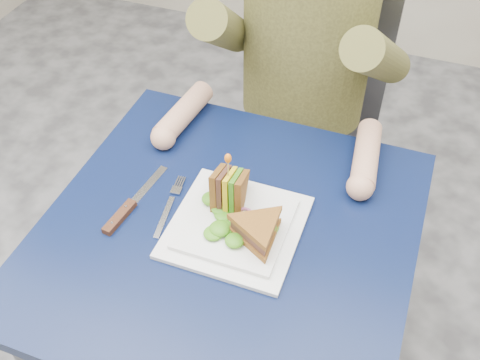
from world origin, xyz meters
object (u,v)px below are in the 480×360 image
at_px(chair, 307,111).
at_px(fork, 169,207).
at_px(diner, 308,17).
at_px(table, 228,253).
at_px(sandwich_flat, 258,230).
at_px(plate, 236,226).
at_px(sandwich_upright, 229,191).
at_px(knife, 125,211).

relative_size(chair, fork, 5.18).
bearing_deg(diner, table, -90.00).
height_order(diner, sandwich_flat, diner).
height_order(plate, sandwich_upright, sandwich_upright).
bearing_deg(table, knife, -171.40).
bearing_deg(knife, plate, 9.73).
distance_m(table, sandwich_upright, 0.14).
xyz_separation_m(diner, fork, (-0.14, -0.55, -0.18)).
bearing_deg(fork, sandwich_upright, 19.24).
bearing_deg(chair, knife, -107.02).
height_order(sandwich_flat, fork, sandwich_flat).
height_order(chair, fork, chair).
height_order(table, sandwich_flat, sandwich_flat).
xyz_separation_m(chair, sandwich_upright, (-0.02, -0.62, 0.24)).
xyz_separation_m(table, sandwich_flat, (0.07, -0.02, 0.12)).
xyz_separation_m(chair, fork, (-0.14, -0.66, 0.19)).
height_order(chair, sandwich_flat, chair).
bearing_deg(chair, sandwich_upright, -91.48).
distance_m(sandwich_upright, knife, 0.22).
distance_m(table, knife, 0.23).
relative_size(chair, sandwich_flat, 5.34).
relative_size(diner, sandwich_upright, 4.93).
height_order(table, fork, fork).
bearing_deg(plate, sandwich_upright, 126.14).
relative_size(diner, plate, 2.87).
height_order(table, chair, chair).
height_order(plate, fork, plate).
xyz_separation_m(table, sandwich_upright, (-0.02, 0.05, 0.13)).
bearing_deg(diner, sandwich_flat, -82.94).
distance_m(diner, plate, 0.58).
xyz_separation_m(sandwich_upright, fork, (-0.12, -0.04, -0.05)).
xyz_separation_m(plate, sandwich_upright, (-0.03, 0.04, 0.05)).
bearing_deg(fork, diner, 76.08).
distance_m(table, diner, 0.62).
bearing_deg(sandwich_upright, table, -72.88).
bearing_deg(chair, sandwich_flat, -84.07).
relative_size(chair, sandwich_upright, 6.15).
bearing_deg(fork, knife, -151.68).
distance_m(fork, knife, 0.09).
relative_size(plate, sandwich_flat, 1.49).
bearing_deg(plate, diner, 91.73).
distance_m(chair, diner, 0.39).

